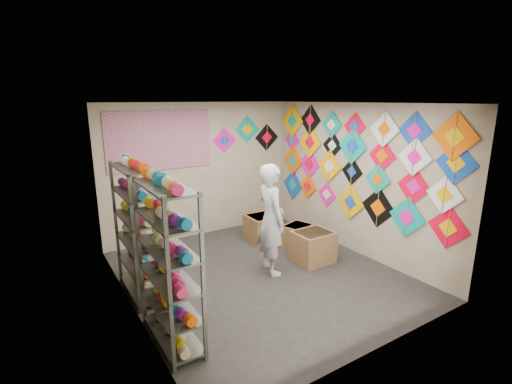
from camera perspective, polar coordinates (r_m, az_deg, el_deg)
ground at (r=6.15m, az=0.72°, el=-12.55°), size 4.50×4.50×0.00m
room_walls at (r=5.60m, az=0.77°, el=2.65°), size 4.50×4.50×4.50m
shelf_rack_front at (r=4.34m, az=-13.27°, el=-10.93°), size 0.40×1.10×1.90m
shelf_rack_back at (r=5.51m, az=-17.76°, el=-5.77°), size 0.40×1.10×1.90m
string_spools at (r=4.88m, az=-15.87°, el=-7.02°), size 0.12×2.36×0.12m
kite_wall_display at (r=6.87m, az=14.75°, el=4.28°), size 0.06×4.32×2.10m
back_wall_kites at (r=8.02m, az=-1.19°, el=8.69°), size 1.62×0.02×0.79m
poster at (r=7.22m, az=-14.49°, el=7.66°), size 2.00×0.01×1.10m
shopkeeper at (r=5.91m, az=2.33°, el=-4.22°), size 0.79×0.64×1.80m
carton_a at (r=6.56m, az=8.74°, el=-8.33°), size 0.66×0.55×0.54m
carton_b at (r=7.16m, az=6.41°, el=-6.75°), size 0.64×0.58×0.44m
carton_c at (r=7.45m, az=0.78°, el=-5.53°), size 0.53×0.58×0.50m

